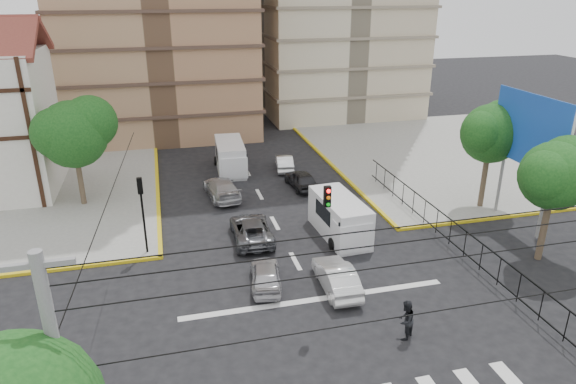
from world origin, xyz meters
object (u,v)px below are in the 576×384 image
object	(u,v)px
pedestrian_crosswalk	(406,320)
car_silver_front_left	(266,274)
van_right_lane	(341,220)
car_white_front_right	(336,277)
traffic_light_nw	(142,203)
van_left_lane	(231,158)

from	to	relation	value
pedestrian_crosswalk	car_silver_front_left	bearing A→B (deg)	-89.44
van_right_lane	pedestrian_crosswalk	bearing A→B (deg)	-97.00
car_white_front_right	car_silver_front_left	bearing A→B (deg)	-17.89
car_silver_front_left	pedestrian_crosswalk	size ratio (longest dim) A/B	2.04
van_right_lane	pedestrian_crosswalk	size ratio (longest dim) A/B	2.99
traffic_light_nw	car_silver_front_left	world-z (taller)	traffic_light_nw
car_silver_front_left	van_left_lane	bearing A→B (deg)	-83.37
traffic_light_nw	pedestrian_crosswalk	bearing A→B (deg)	-44.15
car_silver_front_left	pedestrian_crosswalk	distance (m)	7.32
traffic_light_nw	car_silver_front_left	size ratio (longest dim) A/B	1.20
car_white_front_right	van_right_lane	bearing A→B (deg)	-110.56
traffic_light_nw	van_left_lane	size ratio (longest dim) A/B	0.81
traffic_light_nw	pedestrian_crosswalk	world-z (taller)	traffic_light_nw
van_left_lane	pedestrian_crosswalk	xyz separation A→B (m)	(4.04, -22.85, -0.27)
van_left_lane	car_white_front_right	distance (m)	18.69
car_silver_front_left	pedestrian_crosswalk	bearing A→B (deg)	140.73
car_silver_front_left	car_white_front_right	distance (m)	3.49
van_left_lane	traffic_light_nw	bearing A→B (deg)	-114.09
traffic_light_nw	car_silver_front_left	xyz separation A→B (m)	(5.74, -4.79, -2.49)
van_left_lane	pedestrian_crosswalk	world-z (taller)	van_left_lane
traffic_light_nw	car_silver_front_left	bearing A→B (deg)	-39.83
traffic_light_nw	van_left_lane	world-z (taller)	traffic_light_nw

